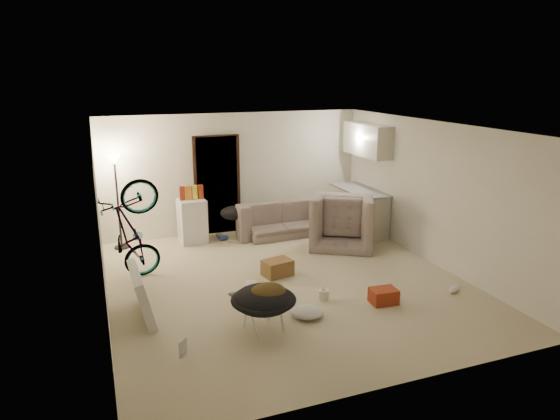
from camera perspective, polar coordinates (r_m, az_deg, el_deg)
name	(u,v)px	position (r m, az deg, el deg)	size (l,w,h in m)	color
floor	(286,283)	(8.19, 0.73, -8.30)	(5.50, 6.00, 0.02)	beige
ceiling	(287,126)	(7.54, 0.80, 9.53)	(5.50, 6.00, 0.02)	white
wall_back	(235,173)	(10.56, -5.19, 4.25)	(5.50, 0.02, 2.50)	white
wall_front	(394,281)	(5.23, 12.93, -7.87)	(5.50, 0.02, 2.50)	white
wall_left	(99,226)	(7.27, -19.96, -1.77)	(0.02, 6.00, 2.50)	white
wall_right	(434,193)	(9.11, 17.17, 1.82)	(0.02, 6.00, 2.50)	white
doorway	(217,185)	(10.47, -7.21, 2.81)	(0.85, 0.10, 2.04)	black
door_trim	(217,186)	(10.44, -7.17, 2.77)	(0.97, 0.04, 2.10)	black
floor_lamp	(116,182)	(9.84, -18.23, 3.05)	(0.28, 0.28, 1.81)	black
kitchen_counter	(359,211)	(10.74, 8.99, -0.13)	(0.60, 1.50, 0.88)	beige
counter_top	(360,190)	(10.63, 9.09, 2.26)	(0.64, 1.54, 0.04)	gray
kitchen_uppers	(367,140)	(10.51, 9.96, 7.90)	(0.38, 1.40, 0.65)	beige
sofa	(278,221)	(10.50, -0.21, -1.23)	(1.89, 0.74, 0.55)	#3B423A
armchair	(343,224)	(9.96, 7.18, -1.62)	(1.18, 1.03, 0.77)	#3B423A
bicycle	(133,254)	(8.45, -16.49, -4.80)	(0.60, 1.73, 0.91)	black
book_asset	(180,359)	(6.29, -11.38, -16.31)	(0.15, 0.21, 0.02)	maroon
mini_fridge	(192,221)	(10.09, -10.00, -1.21)	(0.51, 0.51, 0.87)	white
snack_box_0	(182,194)	(9.92, -11.11, 1.82)	(0.10, 0.07, 0.30)	maroon
snack_box_1	(188,193)	(9.94, -10.43, 1.88)	(0.10, 0.07, 0.30)	orange
snack_box_2	(194,193)	(9.96, -9.75, 1.94)	(0.10, 0.07, 0.30)	gold
snack_box_3	(200,192)	(9.98, -9.08, 2.00)	(0.10, 0.07, 0.30)	maroon
saucer_chair	(264,305)	(6.61, -1.89, -10.82)	(0.85, 0.85, 0.61)	silver
hoodie	(268,292)	(6.52, -1.40, -9.36)	(0.48, 0.40, 0.22)	#493619
sofa_drape	(234,213)	(10.15, -5.25, -0.33)	(0.56, 0.46, 0.28)	black
tv_box	(142,294)	(7.22, -15.55, -9.20)	(0.13, 1.04, 0.69)	silver
drink_case_a	(277,268)	(8.39, -0.30, -6.62)	(0.47, 0.34, 0.27)	brown
drink_case_b	(384,296)	(7.60, 11.75, -9.60)	(0.38, 0.28, 0.22)	maroon
juicer	(324,294)	(7.59, 5.01, -9.55)	(0.15, 0.15, 0.21)	silver
newspaper	(285,238)	(10.25, 0.56, -3.25)	(0.37, 0.49, 0.01)	silver
book_blue	(250,296)	(7.69, -3.47, -9.78)	(0.20, 0.28, 0.03)	#2C44A1
book_white	(251,283)	(8.13, -3.35, -8.34)	(0.18, 0.23, 0.02)	silver
shoe_0	(224,238)	(10.20, -6.44, -3.18)	(0.26, 0.11, 0.10)	#2C44A1
shoe_1	(221,236)	(10.32, -6.77, -2.93)	(0.30, 0.12, 0.11)	slate
shoe_3	(236,295)	(7.67, -5.08, -9.60)	(0.24, 0.10, 0.09)	slate
shoe_4	(454,289)	(8.27, 19.27, -8.48)	(0.29, 0.12, 0.11)	white
clothes_lump_b	(280,229)	(10.68, -0.01, -2.15)	(0.41, 0.35, 0.12)	black
clothes_lump_c	(307,312)	(7.08, 3.14, -11.57)	(0.46, 0.40, 0.14)	silver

